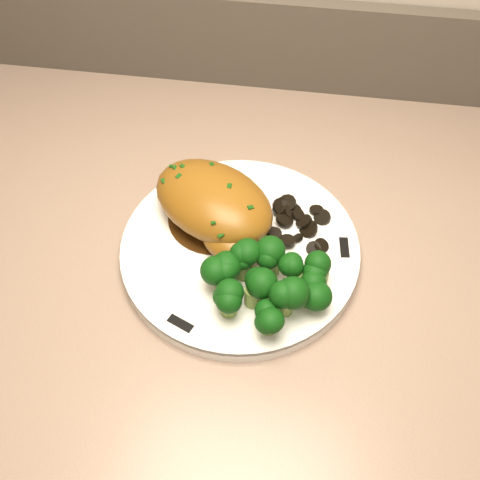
# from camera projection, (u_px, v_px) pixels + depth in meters

# --- Properties ---
(plate) EXTENTS (0.32, 0.32, 0.02)m
(plate) POSITION_uv_depth(u_px,v_px,m) (240.00, 251.00, 0.62)
(plate) COLOR white
(plate) RESTS_ON counter
(rim_accent_0) EXTENTS (0.01, 0.03, 0.00)m
(rim_accent_0) POSITION_uv_depth(u_px,v_px,m) (344.00, 248.00, 0.61)
(rim_accent_0) COLOR black
(rim_accent_0) RESTS_ON plate
(rim_accent_1) EXTENTS (0.03, 0.02, 0.00)m
(rim_accent_1) POSITION_uv_depth(u_px,v_px,m) (194.00, 179.00, 0.66)
(rim_accent_1) COLOR black
(rim_accent_1) RESTS_ON plate
(rim_accent_2) EXTENTS (0.03, 0.02, 0.00)m
(rim_accent_2) POSITION_uv_depth(u_px,v_px,m) (180.00, 324.00, 0.55)
(rim_accent_2) COLOR black
(rim_accent_2) RESTS_ON plate
(gravy_pool) EXTENTS (0.10, 0.10, 0.00)m
(gravy_pool) POSITION_uv_depth(u_px,v_px,m) (214.00, 218.00, 0.63)
(gravy_pool) COLOR #3A200A
(gravy_pool) RESTS_ON plate
(chicken_breast) EXTENTS (0.16, 0.15, 0.05)m
(chicken_breast) POSITION_uv_depth(u_px,v_px,m) (215.00, 206.00, 0.61)
(chicken_breast) COLOR #955D19
(chicken_breast) RESTS_ON plate
(mushroom_pile) EXTENTS (0.08, 0.06, 0.02)m
(mushroom_pile) POSITION_uv_depth(u_px,v_px,m) (283.00, 227.00, 0.62)
(mushroom_pile) COLOR black
(mushroom_pile) RESTS_ON plate
(broccoli_florets) EXTENTS (0.11, 0.09, 0.04)m
(broccoli_florets) POSITION_uv_depth(u_px,v_px,m) (270.00, 282.00, 0.56)
(broccoli_florets) COLOR olive
(broccoli_florets) RESTS_ON plate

